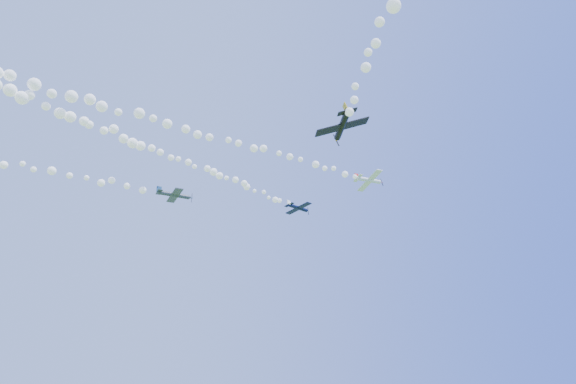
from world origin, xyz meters
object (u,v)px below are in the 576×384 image
object	(u,v)px
plane_white	(369,180)
plane_black	(342,126)
plane_grey	(175,195)
plane_navy	(298,208)

from	to	relation	value
plane_white	plane_black	distance (m)	37.59
plane_grey	plane_navy	bearing A→B (deg)	13.97
plane_navy	plane_black	size ratio (longest dim) A/B	0.96
plane_navy	plane_grey	distance (m)	30.07
plane_navy	plane_black	xyz separation A→B (m)	(-10.54, -43.16, -9.16)
plane_grey	plane_black	distance (m)	37.22
plane_black	plane_grey	bearing A→B (deg)	39.64
plane_white	plane_grey	xyz separation A→B (m)	(-37.81, 3.61, -8.12)
plane_white	plane_black	xyz separation A→B (m)	(-20.78, -29.37, -10.90)
plane_navy	plane_grey	xyz separation A→B (m)	(-27.57, -10.18, -6.37)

